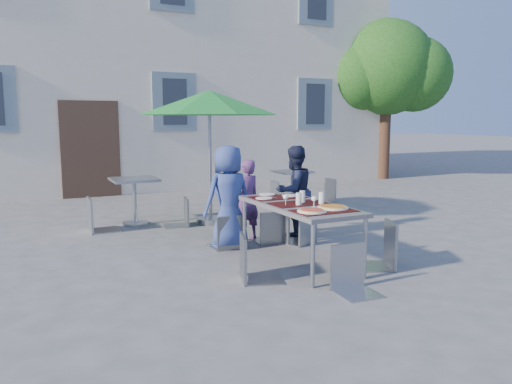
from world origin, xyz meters
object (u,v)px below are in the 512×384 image
child_2 (294,191)px  patio_umbrella (209,104)px  pizza_near_left (312,211)px  chair_4 (383,216)px  bg_chair_r_1 (327,176)px  chair_3 (253,230)px  child_0 (228,197)px  chair_1 (270,208)px  chair_0 (228,211)px  bg_chair_r_0 (181,196)px  chair_2 (303,206)px  bg_chair_l_1 (280,178)px  child_1 (247,200)px  bg_chair_l_0 (96,193)px  cafe_table_0 (135,192)px  dining_table (299,208)px  pizza_near_right (333,207)px  cafe_table_1 (292,182)px  chair_5 (354,241)px

child_2 → patio_umbrella: 2.11m
pizza_near_left → patio_umbrella: 3.56m
chair_4 → bg_chair_r_1: bearing=64.1°
chair_3 → patio_umbrella: bearing=77.6°
child_0 → chair_1: child_0 is taller
chair_1 → chair_3: (-0.96, -1.44, 0.06)m
chair_3 → chair_1: bearing=56.1°
chair_0 → bg_chair_r_0: 1.74m
chair_2 → bg_chair_l_1: size_ratio=0.90×
child_2 → bg_chair_r_0: size_ratio=1.56×
child_1 → chair_3: bearing=52.5°
pizza_near_left → child_0: child_0 is taller
chair_3 → bg_chair_l_0: bg_chair_l_0 is taller
cafe_table_0 → chair_1: bearing=-54.9°
chair_2 → chair_3: size_ratio=0.95×
dining_table → pizza_near_left: 0.59m
pizza_near_right → child_2: (0.55, 1.84, -0.08)m
chair_2 → bg_chair_r_1: 3.81m
pizza_near_left → cafe_table_0: 3.93m
child_1 → chair_0: 0.60m
chair_4 → cafe_table_1: (1.20, 4.26, -0.14)m
pizza_near_left → chair_4: 0.99m
chair_1 → chair_4: chair_4 is taller
pizza_near_right → child_0: size_ratio=0.25×
chair_0 → cafe_table_0: bearing=110.5°
chair_4 → bg_chair_r_0: 3.66m
patio_umbrella → cafe_table_0: bearing=160.8°
child_2 → child_0: bearing=-0.1°
bg_chair_l_1 → pizza_near_right: bearing=-110.4°
bg_chair_l_0 → bg_chair_r_0: 1.34m
chair_0 → bg_chair_r_1: size_ratio=0.94×
chair_3 → patio_umbrella: patio_umbrella is taller
chair_4 → bg_chair_r_0: chair_4 is taller
chair_0 → patio_umbrella: 2.33m
child_2 → chair_3: child_2 is taller
dining_table → pizza_near_left: bearing=-106.5°
child_0 → chair_4: (1.30, -1.66, -0.09)m
child_2 → bg_chair_l_0: (-2.70, 1.56, -0.07)m
chair_1 → bg_chair_l_1: size_ratio=0.85×
dining_table → bg_chair_l_0: (-1.98, 2.93, -0.08)m
cafe_table_0 → bg_chair_l_1: bearing=7.4°
bg_chair_l_0 → cafe_table_1: bearing=10.6°
child_0 → pizza_near_left: bearing=92.8°
chair_2 → chair_5: size_ratio=1.01×
pizza_near_left → chair_5: (0.14, -0.58, -0.23)m
child_0 → bg_chair_l_1: size_ratio=1.37×
child_1 → chair_3: (-0.75, -1.77, -0.02)m
child_1 → child_2: size_ratio=0.87×
chair_2 → child_1: bearing=135.6°
pizza_near_left → chair_2: 1.57m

